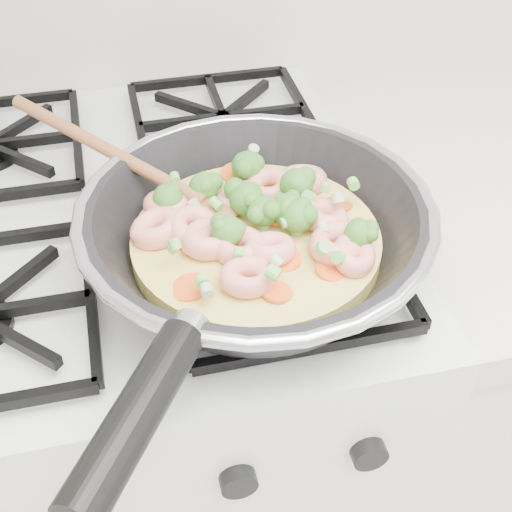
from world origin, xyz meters
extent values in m
cube|color=white|center=(0.00, 1.70, 0.45)|extent=(0.60, 0.60, 0.90)
cube|color=black|center=(0.00, 1.70, 0.91)|extent=(0.56, 0.56, 0.02)
torus|color=#BBBBC3|center=(0.13, 1.56, 0.99)|extent=(0.35, 0.35, 0.01)
cylinder|color=black|center=(-0.01, 1.35, 0.99)|extent=(0.12, 0.16, 0.04)
cylinder|color=#E0CD61|center=(0.13, 1.56, 0.95)|extent=(0.25, 0.25, 0.02)
ellipsoid|color=#965A36|center=(0.09, 1.59, 0.97)|extent=(0.07, 0.07, 0.02)
cylinder|color=#965A36|center=(0.00, 1.69, 0.99)|extent=(0.19, 0.19, 0.05)
torus|color=#F6A391|center=(0.12, 1.61, 0.97)|extent=(0.07, 0.07, 0.03)
torus|color=#F6A391|center=(0.19, 1.62, 0.97)|extent=(0.07, 0.07, 0.03)
torus|color=#F6A391|center=(0.20, 1.50, 0.97)|extent=(0.06, 0.06, 0.03)
torus|color=#F6A391|center=(0.07, 1.57, 0.97)|extent=(0.09, 0.09, 0.04)
torus|color=#F6A391|center=(0.08, 1.55, 0.97)|extent=(0.07, 0.07, 0.02)
torus|color=#F6A391|center=(0.03, 1.58, 0.97)|extent=(0.07, 0.07, 0.03)
torus|color=#F6A391|center=(0.10, 1.49, 0.97)|extent=(0.06, 0.06, 0.02)
torus|color=#F6A391|center=(0.20, 1.56, 0.97)|extent=(0.07, 0.08, 0.03)
torus|color=#F6A391|center=(0.20, 1.52, 0.97)|extent=(0.08, 0.08, 0.02)
torus|color=#F6A391|center=(0.10, 1.53, 0.97)|extent=(0.07, 0.07, 0.03)
torus|color=#F6A391|center=(0.13, 1.52, 0.97)|extent=(0.05, 0.06, 0.03)
torus|color=#F6A391|center=(0.05, 1.61, 0.97)|extent=(0.07, 0.07, 0.02)
torus|color=#F6A391|center=(0.15, 1.62, 0.97)|extent=(0.06, 0.07, 0.03)
ellipsoid|color=#46882C|center=(0.17, 1.55, 0.98)|extent=(0.04, 0.04, 0.03)
ellipsoid|color=#46882C|center=(0.05, 1.61, 0.98)|extent=(0.04, 0.04, 0.03)
ellipsoid|color=#46882C|center=(0.14, 1.57, 0.98)|extent=(0.04, 0.04, 0.03)
ellipsoid|color=#46882C|center=(0.12, 1.59, 0.98)|extent=(0.05, 0.05, 0.03)
ellipsoid|color=#46882C|center=(0.09, 1.62, 0.98)|extent=(0.04, 0.04, 0.03)
ellipsoid|color=#46882C|center=(0.18, 1.60, 0.98)|extent=(0.04, 0.04, 0.03)
ellipsoid|color=#46882C|center=(0.21, 1.51, 0.98)|extent=(0.04, 0.04, 0.03)
ellipsoid|color=#46882C|center=(0.10, 1.55, 0.98)|extent=(0.04, 0.04, 0.03)
ellipsoid|color=#46882C|center=(0.16, 1.56, 0.98)|extent=(0.04, 0.04, 0.03)
ellipsoid|color=#46882C|center=(0.14, 1.64, 0.98)|extent=(0.04, 0.04, 0.03)
cylinder|color=orange|center=(0.11, 1.53, 0.96)|extent=(0.05, 0.05, 0.01)
cylinder|color=orange|center=(0.05, 1.50, 0.96)|extent=(0.04, 0.04, 0.01)
cylinder|color=orange|center=(0.14, 1.51, 0.96)|extent=(0.04, 0.04, 0.00)
cylinder|color=orange|center=(0.12, 1.62, 0.96)|extent=(0.05, 0.05, 0.01)
cylinder|color=orange|center=(0.09, 1.61, 0.96)|extent=(0.04, 0.04, 0.01)
cylinder|color=orange|center=(0.13, 1.66, 0.96)|extent=(0.04, 0.04, 0.00)
cylinder|color=orange|center=(0.09, 1.62, 0.96)|extent=(0.05, 0.05, 0.01)
cylinder|color=orange|center=(0.13, 1.64, 0.96)|extent=(0.03, 0.03, 0.01)
cylinder|color=orange|center=(0.13, 1.47, 0.96)|extent=(0.04, 0.04, 0.01)
cylinder|color=orange|center=(0.13, 1.60, 0.96)|extent=(0.04, 0.04, 0.01)
cylinder|color=orange|center=(0.11, 1.52, 0.96)|extent=(0.03, 0.03, 0.01)
cylinder|color=orange|center=(0.18, 1.49, 0.96)|extent=(0.04, 0.04, 0.01)
cylinder|color=orange|center=(0.15, 1.58, 0.96)|extent=(0.04, 0.04, 0.01)
cylinder|color=orange|center=(0.22, 1.59, 0.96)|extent=(0.04, 0.04, 0.01)
cylinder|color=#B7C88D|center=(0.21, 1.56, 0.99)|extent=(0.01, 0.01, 0.01)
cylinder|color=#6ED053|center=(0.15, 1.55, 0.98)|extent=(0.01, 0.01, 0.01)
cylinder|color=#6ED053|center=(0.06, 1.48, 0.98)|extent=(0.01, 0.01, 0.01)
cylinder|color=#6ED053|center=(0.06, 1.63, 0.99)|extent=(0.01, 0.01, 0.01)
cylinder|color=#B7C88D|center=(0.13, 1.49, 0.98)|extent=(0.01, 0.01, 0.01)
cylinder|color=#6ED053|center=(0.11, 1.61, 0.98)|extent=(0.01, 0.01, 0.01)
cylinder|color=#6ED053|center=(0.23, 1.58, 0.99)|extent=(0.01, 0.01, 0.01)
cylinder|color=#6ED053|center=(0.18, 1.57, 0.98)|extent=(0.01, 0.01, 0.01)
cylinder|color=#6ED053|center=(0.10, 1.51, 0.98)|extent=(0.01, 0.01, 0.01)
cylinder|color=#6ED053|center=(0.09, 1.59, 0.98)|extent=(0.01, 0.01, 0.01)
cylinder|color=#6ED053|center=(0.09, 1.56, 0.97)|extent=(0.01, 0.01, 0.01)
cylinder|color=#6ED053|center=(0.04, 1.53, 0.98)|extent=(0.01, 0.01, 0.01)
cylinder|color=#6ED053|center=(0.20, 1.58, 0.99)|extent=(0.01, 0.01, 0.01)
cylinder|color=#6ED053|center=(0.17, 1.49, 0.99)|extent=(0.01, 0.01, 0.01)
cylinder|color=#B7C88D|center=(0.06, 1.47, 0.98)|extent=(0.01, 0.01, 0.01)
cylinder|color=#6ED053|center=(0.19, 1.49, 0.97)|extent=(0.01, 0.01, 0.01)
cylinder|color=#6ED053|center=(0.12, 1.47, 0.99)|extent=(0.01, 0.01, 0.01)
cylinder|color=#B7C88D|center=(0.18, 1.53, 0.98)|extent=(0.01, 0.01, 0.01)
cylinder|color=#B7C88D|center=(0.15, 1.66, 0.99)|extent=(0.01, 0.01, 0.01)
cylinder|color=#6ED053|center=(0.13, 1.61, 0.97)|extent=(0.01, 0.01, 0.01)
cylinder|color=#B7C88D|center=(0.07, 1.59, 0.98)|extent=(0.01, 0.01, 0.01)
cylinder|color=#6ED053|center=(0.04, 1.53, 0.99)|extent=(0.01, 0.01, 0.01)
camera|label=1|loc=(0.00, 1.04, 1.40)|focal=49.91mm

